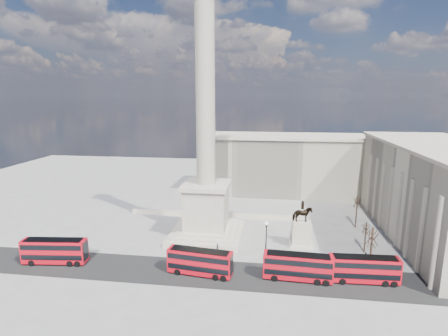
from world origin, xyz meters
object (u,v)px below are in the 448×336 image
at_px(nelsons_column, 206,173).
at_px(red_bus_a, 55,251).
at_px(red_bus_d, 365,269).
at_px(equestrian_statue, 301,230).
at_px(victorian_lamp, 266,238).
at_px(pedestrian_walking, 356,267).
at_px(pedestrian_crossing, 217,248).
at_px(pedestrian_standing, 365,257).
at_px(red_bus_b, 200,262).
at_px(red_bus_c, 298,267).

xyz_separation_m(nelsons_column, red_bus_a, (-22.87, -15.12, -10.69)).
distance_m(red_bus_d, equestrian_statue, 14.64).
relative_size(red_bus_a, equestrian_statue, 1.21).
bearing_deg(red_bus_d, victorian_lamp, 159.76).
bearing_deg(pedestrian_walking, pedestrian_crossing, 179.62).
relative_size(nelsons_column, red_bus_a, 4.67).
height_order(nelsons_column, pedestrian_standing, nelsons_column).
bearing_deg(red_bus_d, equestrian_statue, 122.74).
bearing_deg(pedestrian_walking, red_bus_a, -165.59).
bearing_deg(red_bus_d, red_bus_a, 178.46).
distance_m(nelsons_column, pedestrian_walking, 31.06).
distance_m(red_bus_b, red_bus_d, 24.86).
bearing_deg(red_bus_a, equestrian_statue, 11.09).
height_order(pedestrian_walking, pedestrian_standing, pedestrian_standing).
bearing_deg(red_bus_d, nelsons_column, 149.27).
distance_m(red_bus_a, red_bus_d, 49.61).
relative_size(nelsons_column, red_bus_c, 4.78).
distance_m(red_bus_b, victorian_lamp, 11.82).
bearing_deg(nelsons_column, pedestrian_standing, -15.23).
xyz_separation_m(red_bus_b, red_bus_c, (15.01, 0.44, 0.03)).
distance_m(red_bus_b, pedestrian_crossing, 8.59).
relative_size(red_bus_b, victorian_lamp, 1.46).
xyz_separation_m(red_bus_d, victorian_lamp, (-14.79, 4.80, 2.04)).
height_order(nelsons_column, red_bus_a, nelsons_column).
bearing_deg(red_bus_a, nelsons_column, 27.58).
bearing_deg(equestrian_statue, victorian_lamp, -131.78).
height_order(red_bus_a, pedestrian_crossing, red_bus_a).
bearing_deg(victorian_lamp, pedestrian_crossing, 164.03).
bearing_deg(pedestrian_walking, red_bus_d, -70.02).
height_order(nelsons_column, red_bus_c, nelsons_column).
bearing_deg(red_bus_b, equestrian_statue, 45.92).
bearing_deg(victorian_lamp, red_bus_b, -149.63).
bearing_deg(red_bus_d, pedestrian_standing, 72.33).
relative_size(red_bus_a, pedestrian_standing, 6.02).
height_order(nelsons_column, pedestrian_walking, nelsons_column).
distance_m(victorian_lamp, equestrian_statue, 9.68).
relative_size(pedestrian_standing, pedestrian_crossing, 1.10).
xyz_separation_m(red_bus_b, pedestrian_crossing, (1.41, 8.37, -1.36)).
distance_m(red_bus_a, victorian_lamp, 35.29).
distance_m(nelsons_column, red_bus_c, 25.10).
bearing_deg(pedestrian_walking, red_bus_b, -160.27).
xyz_separation_m(nelsons_column, red_bus_b, (1.90, -15.59, -10.75)).
relative_size(nelsons_column, red_bus_b, 4.79).
height_order(red_bus_b, red_bus_d, red_bus_b).
bearing_deg(red_bus_a, pedestrian_crossing, 10.89).
bearing_deg(equestrian_statue, red_bus_c, -96.56).
distance_m(nelsons_column, pedestrian_standing, 31.98).
distance_m(red_bus_d, pedestrian_standing, 7.08).
height_order(equestrian_statue, pedestrian_crossing, equestrian_statue).
bearing_deg(victorian_lamp, red_bus_a, -171.15).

